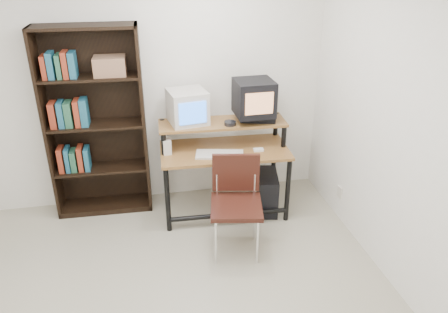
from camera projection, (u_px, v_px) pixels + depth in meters
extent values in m
cube|color=white|center=(136.00, 87.00, 4.50)|extent=(4.00, 0.01, 2.60)
cube|color=white|center=(428.00, 150.00, 3.10)|extent=(0.01, 4.00, 2.60)
cube|color=olive|center=(224.00, 150.00, 4.47)|extent=(1.33, 0.71, 0.03)
cube|color=olive|center=(222.00, 123.00, 4.48)|extent=(1.32, 0.45, 0.02)
cylinder|color=black|center=(168.00, 200.00, 4.29)|extent=(0.05, 0.05, 0.72)
cylinder|color=black|center=(288.00, 190.00, 4.46)|extent=(0.05, 0.05, 0.72)
cylinder|color=black|center=(165.00, 162.00, 4.74)|extent=(0.05, 0.05, 0.98)
cylinder|color=black|center=(274.00, 155.00, 4.91)|extent=(0.05, 0.05, 0.98)
cylinder|color=black|center=(229.00, 215.00, 4.48)|extent=(1.22, 0.11, 0.05)
cube|color=beige|center=(187.00, 107.00, 4.40)|extent=(0.42, 0.42, 0.35)
cube|color=#2E71F2|center=(193.00, 113.00, 4.24)|extent=(0.27, 0.05, 0.22)
cube|color=black|center=(258.00, 117.00, 4.53)|extent=(0.42, 0.35, 0.08)
cube|color=black|center=(254.00, 98.00, 4.40)|extent=(0.39, 0.38, 0.36)
cube|color=tan|center=(259.00, 104.00, 4.23)|extent=(0.28, 0.02, 0.22)
cylinder|color=#26262B|center=(230.00, 124.00, 4.39)|extent=(0.12, 0.12, 0.05)
cube|color=beige|center=(220.00, 155.00, 4.33)|extent=(0.51, 0.31, 0.03)
cube|color=black|center=(257.00, 152.00, 4.43)|extent=(0.25, 0.22, 0.01)
cube|color=white|center=(258.00, 150.00, 4.42)|extent=(0.10, 0.07, 0.03)
cube|color=beige|center=(167.00, 148.00, 4.33)|extent=(0.09, 0.08, 0.17)
cube|color=black|center=(267.00, 192.00, 4.72)|extent=(0.29, 0.48, 0.42)
cube|color=black|center=(236.00, 207.00, 3.93)|extent=(0.54, 0.54, 0.04)
cube|color=black|center=(236.00, 173.00, 4.01)|extent=(0.43, 0.12, 0.37)
cylinder|color=silver|center=(216.00, 242.00, 3.87)|extent=(0.02, 0.02, 0.47)
cylinder|color=silver|center=(257.00, 242.00, 3.88)|extent=(0.02, 0.02, 0.47)
cylinder|color=silver|center=(216.00, 219.00, 4.21)|extent=(0.02, 0.02, 0.47)
cylinder|color=silver|center=(254.00, 219.00, 4.21)|extent=(0.02, 0.02, 0.47)
cube|color=black|center=(47.00, 128.00, 4.34)|extent=(0.04, 0.33, 1.96)
cube|color=black|center=(144.00, 122.00, 4.48)|extent=(0.04, 0.33, 1.96)
cube|color=black|center=(98.00, 119.00, 4.55)|extent=(0.98, 0.06, 1.96)
cube|color=black|center=(83.00, 26.00, 3.99)|extent=(0.99, 0.36, 0.03)
cube|color=black|center=(107.00, 205.00, 4.82)|extent=(0.99, 0.36, 0.06)
cube|color=black|center=(102.00, 168.00, 4.62)|extent=(0.93, 0.34, 0.03)
cube|color=black|center=(96.00, 125.00, 4.41)|extent=(0.93, 0.34, 0.02)
cube|color=black|center=(90.00, 77.00, 4.20)|extent=(0.93, 0.34, 0.02)
cube|color=brown|center=(110.00, 66.00, 4.18)|extent=(0.31, 0.25, 0.18)
cube|color=beige|center=(340.00, 192.00, 4.54)|extent=(0.02, 0.08, 0.12)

